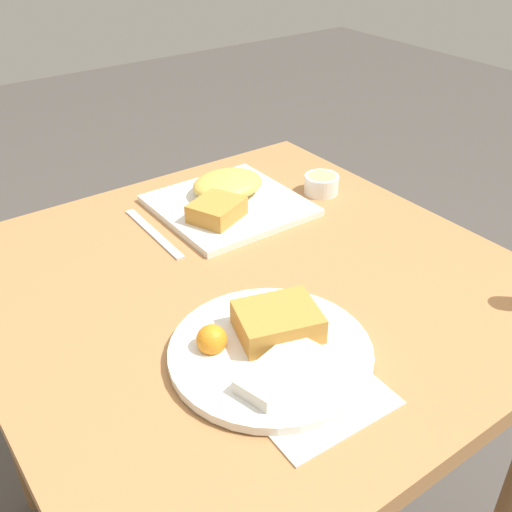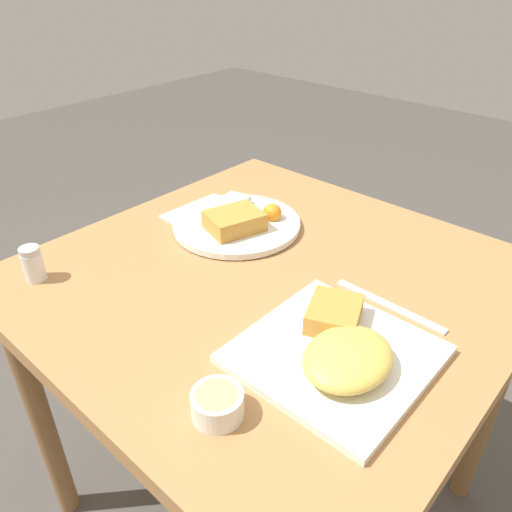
# 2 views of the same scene
# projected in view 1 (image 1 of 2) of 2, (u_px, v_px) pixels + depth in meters

# --- Properties ---
(dining_table) EXTENTS (0.87, 0.89, 0.75)m
(dining_table) POSITION_uv_depth(u_px,v_px,m) (248.00, 320.00, 1.07)
(dining_table) COLOR #B27A47
(dining_table) RESTS_ON ground_plane
(menu_card) EXTENTS (0.19, 0.29, 0.00)m
(menu_card) POSITION_uv_depth(u_px,v_px,m) (287.00, 368.00, 0.83)
(menu_card) COLOR beige
(menu_card) RESTS_ON dining_table
(plate_square_near) EXTENTS (0.28, 0.28, 0.06)m
(plate_square_near) POSITION_uv_depth(u_px,v_px,m) (227.00, 198.00, 1.22)
(plate_square_near) COLOR white
(plate_square_near) RESTS_ON dining_table
(plate_oval_far) EXTENTS (0.29, 0.29, 0.05)m
(plate_oval_far) POSITION_uv_depth(u_px,v_px,m) (270.00, 345.00, 0.84)
(plate_oval_far) COLOR white
(plate_oval_far) RESTS_ON menu_card
(sauce_ramekin) EXTENTS (0.07, 0.07, 0.04)m
(sauce_ramekin) POSITION_uv_depth(u_px,v_px,m) (321.00, 184.00, 1.28)
(sauce_ramekin) COLOR white
(sauce_ramekin) RESTS_ON dining_table
(butter_knife) EXTENTS (0.02, 0.22, 0.00)m
(butter_knife) POSITION_uv_depth(u_px,v_px,m) (153.00, 233.00, 1.14)
(butter_knife) COLOR silver
(butter_knife) RESTS_ON dining_table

